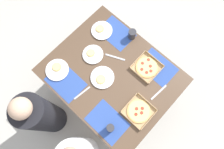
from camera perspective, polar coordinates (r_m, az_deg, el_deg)
ground_plane at (r=2.75m, az=0.00°, el=-4.45°), size 6.00×6.00×0.00m
dining_table at (r=2.15m, az=0.00°, el=-0.85°), size 1.25×1.04×0.73m
placemat_near_left at (r=2.11m, az=12.51°, el=2.02°), size 0.36×0.26×0.00m
placemat_near_right at (r=2.22m, az=1.17°, el=11.49°), size 0.36×0.26×0.00m
placemat_far_left at (r=1.96m, az=-1.33°, el=-13.05°), size 0.36×0.26×0.00m
placemat_far_right at (r=2.07m, az=-12.78°, el=-2.05°), size 0.36×0.26×0.00m
pizza_box_corner_left at (r=2.08m, az=9.65°, el=1.99°), size 0.25×0.25×0.04m
pizza_box_center at (r=1.97m, az=7.47°, el=-10.10°), size 0.25×0.25×0.04m
plate_far_left at (r=2.11m, az=-5.39°, el=5.62°), size 0.21×0.21×0.03m
plate_middle at (r=2.23m, az=-2.90°, el=12.16°), size 0.22×0.22×0.03m
plate_near_right at (r=2.12m, az=-15.00°, el=1.31°), size 0.23×0.23×0.03m
plate_near_left at (r=2.02m, az=-2.73°, el=-0.87°), size 0.24×0.24×0.03m
cup_clear_left at (r=2.16m, az=5.59°, el=11.08°), size 0.08×0.08×0.11m
cup_dark at (r=1.90m, az=-0.46°, el=-14.67°), size 0.07×0.07×0.11m
fork_by_far_left at (r=2.01m, az=-8.32°, el=-5.09°), size 0.04×0.19×0.00m
knife_by_near_right at (r=2.10m, az=0.89°, el=4.85°), size 0.20×0.11×0.00m
knife_by_near_left at (r=2.04m, az=12.87°, el=-4.88°), size 0.04×0.21×0.00m
diner_right_seat at (r=2.31m, az=-18.95°, el=-10.66°), size 0.32×0.32×1.13m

